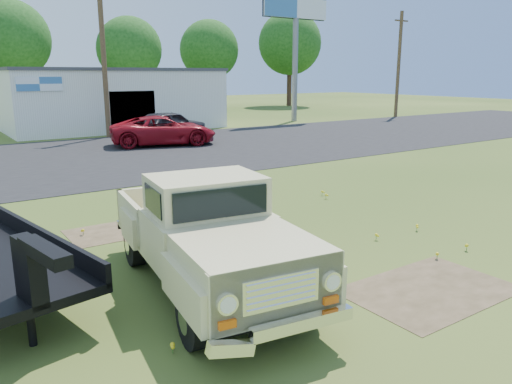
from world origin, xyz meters
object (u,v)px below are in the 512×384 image
at_px(vintage_pickup_truck, 207,233).
at_px(billboard, 296,11).
at_px(red_pickup, 163,131).
at_px(dark_sedan, 169,125).

bearing_deg(vintage_pickup_truck, billboard, 56.63).
xyz_separation_m(red_pickup, dark_sedan, (1.29, 2.05, 0.06)).
bearing_deg(red_pickup, billboard, -48.48).
height_order(vintage_pickup_truck, dark_sedan, vintage_pickup_truck).
xyz_separation_m(billboard, dark_sedan, (-13.38, -5.08, -7.70)).
height_order(billboard, red_pickup, billboard).
bearing_deg(dark_sedan, billboard, -88.44).
relative_size(vintage_pickup_truck, dark_sedan, 1.17).
distance_m(billboard, dark_sedan, 16.25).
bearing_deg(dark_sedan, vintage_pickup_truck, 137.73).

